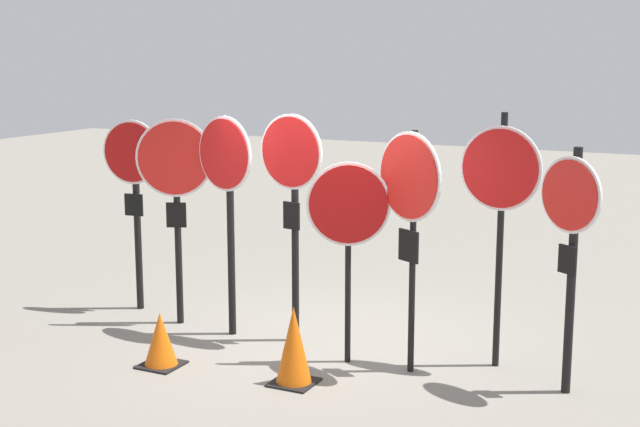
# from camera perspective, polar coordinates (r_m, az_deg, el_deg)

# --- Properties ---
(ground_plane) EXTENTS (40.00, 40.00, 0.00)m
(ground_plane) POSITION_cam_1_polar(r_m,az_deg,el_deg) (9.73, 0.26, -8.52)
(ground_plane) COLOR gray
(stop_sign_0) EXTENTS (0.77, 0.18, 2.34)m
(stop_sign_0) POSITION_cam_1_polar(r_m,az_deg,el_deg) (10.94, -11.84, 2.17)
(stop_sign_0) COLOR black
(stop_sign_0) RESTS_ON ground
(stop_sign_1) EXTENTS (0.82, 0.38, 2.40)m
(stop_sign_1) POSITION_cam_1_polar(r_m,az_deg,el_deg) (10.24, -9.24, 2.17)
(stop_sign_1) COLOR black
(stop_sign_1) RESTS_ON ground
(stop_sign_2) EXTENTS (0.80, 0.26, 2.46)m
(stop_sign_2) POSITION_cam_1_polar(r_m,az_deg,el_deg) (9.77, -6.00, 2.09)
(stop_sign_2) COLOR black
(stop_sign_2) RESTS_ON ground
(stop_sign_3) EXTENTS (0.80, 0.20, 2.50)m
(stop_sign_3) POSITION_cam_1_polar(r_m,az_deg,el_deg) (9.49, -1.79, 2.09)
(stop_sign_3) COLOR black
(stop_sign_3) RESTS_ON ground
(stop_sign_4) EXTENTS (0.78, 0.37, 2.08)m
(stop_sign_4) POSITION_cam_1_polar(r_m,az_deg,el_deg) (8.84, 1.83, -0.16)
(stop_sign_4) COLOR black
(stop_sign_4) RESTS_ON ground
(stop_sign_5) EXTENTS (0.78, 0.44, 2.41)m
(stop_sign_5) POSITION_cam_1_polar(r_m,az_deg,el_deg) (8.59, 5.77, 1.11)
(stop_sign_5) COLOR black
(stop_sign_5) RESTS_ON ground
(stop_sign_6) EXTENTS (0.83, 0.16, 2.57)m
(stop_sign_6) POSITION_cam_1_polar(r_m,az_deg,el_deg) (8.86, 11.46, 1.55)
(stop_sign_6) COLOR black
(stop_sign_6) RESTS_ON ground
(stop_sign_7) EXTENTS (0.61, 0.39, 2.31)m
(stop_sign_7) POSITION_cam_1_polar(r_m,az_deg,el_deg) (8.36, 15.75, -1.00)
(stop_sign_7) COLOR black
(stop_sign_7) RESTS_ON ground
(traffic_cone_0) EXTENTS (0.40, 0.40, 0.56)m
(traffic_cone_0) POSITION_cam_1_polar(r_m,az_deg,el_deg) (9.23, -10.17, -7.96)
(traffic_cone_0) COLOR black
(traffic_cone_0) RESTS_ON ground
(traffic_cone_1) EXTENTS (0.42, 0.42, 0.77)m
(traffic_cone_1) POSITION_cam_1_polar(r_m,az_deg,el_deg) (8.60, -1.69, -8.46)
(traffic_cone_1) COLOR black
(traffic_cone_1) RESTS_ON ground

